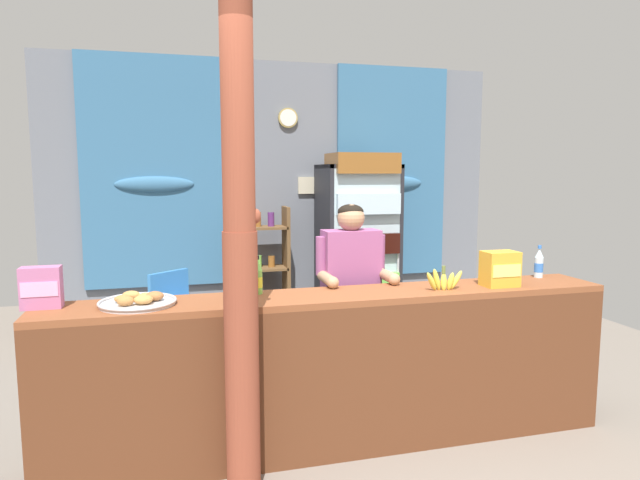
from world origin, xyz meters
name	(u,v)px	position (x,y,z in m)	size (l,w,h in m)	color
ground_plane	(324,395)	(0.00, 1.18, 0.00)	(7.67, 7.67, 0.00)	slate
back_wall_curtained	(278,197)	(-0.01, 3.00, 1.48)	(4.74, 0.22, 2.87)	slate
stall_counter	(344,360)	(-0.12, 0.29, 0.60)	(3.55, 0.44, 0.99)	brown
timber_post	(240,242)	(-0.77, 0.06, 1.37)	(0.21, 0.19, 2.86)	brown
drink_fridge	(359,239)	(0.73, 2.49, 1.05)	(0.76, 0.67, 1.92)	#232328
bottle_shelf_rack	(265,272)	(-0.21, 2.68, 0.72)	(0.48, 0.28, 1.39)	brown
plastic_lawn_chair	(179,314)	(-1.08, 2.11, 0.49)	(0.62, 0.62, 0.86)	#3884D6
shopkeeper	(351,284)	(0.09, 0.82, 0.96)	(0.51, 0.42, 1.52)	#28282D
soda_bottle_orange_soda	(238,277)	(-0.75, 0.36, 1.13)	(0.09, 0.09, 0.33)	orange
soda_bottle_lime_soda	(257,278)	(-0.61, 0.52, 1.09)	(0.06, 0.06, 0.24)	#75C64C
soda_bottle_water	(539,264)	(1.41, 0.53, 1.09)	(0.06, 0.06, 0.23)	silver
snack_box_wafer	(41,288)	(-1.82, 0.47, 1.10)	(0.21, 0.11, 0.23)	#B76699
snack_box_choco_powder	(500,269)	(0.97, 0.34, 1.10)	(0.23, 0.16, 0.23)	gold
pastry_tray	(138,301)	(-1.31, 0.41, 1.01)	(0.43, 0.43, 0.07)	#BCBCC1
banana_bunch	(443,280)	(0.55, 0.33, 1.05)	(0.27, 0.06, 0.16)	#DBCC42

